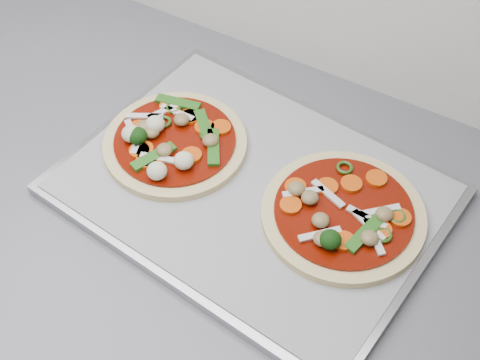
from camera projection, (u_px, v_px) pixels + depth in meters
The scene contains 5 objects.
countertop at pixel (327, 286), 0.74m from camera, with size 3.60×0.60×0.04m, color #5D5C63.
baking_tray at pixel (252, 190), 0.79m from camera, with size 0.43×0.32×0.01m, color #98989E.
parchment at pixel (252, 186), 0.78m from camera, with size 0.41×0.30×0.00m, color gray.
pizza_left at pixel (172, 141), 0.82m from camera, with size 0.22×0.22×0.03m.
pizza_right at pixel (343, 214), 0.75m from camera, with size 0.20×0.20×0.03m.
Camera 1 is at (0.11, 0.92, 1.52)m, focal length 50.00 mm.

